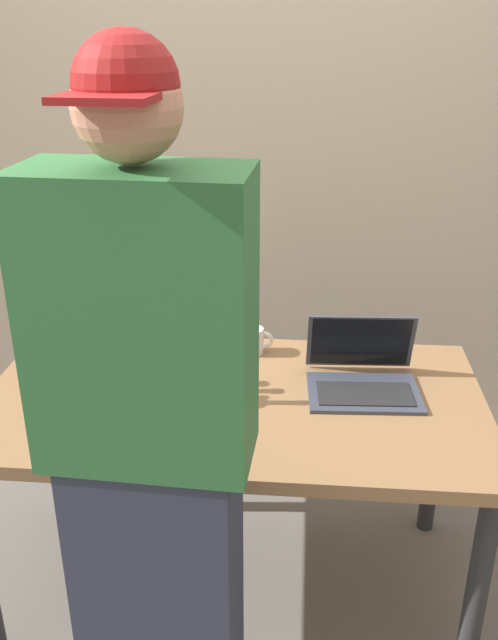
{
  "coord_description": "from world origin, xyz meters",
  "views": [
    {
      "loc": [
        0.2,
        -1.77,
        1.77
      ],
      "look_at": [
        0.05,
        0.0,
        0.99
      ],
      "focal_mm": 38.42,
      "sensor_mm": 36.0,
      "label": 1
    }
  ],
  "objects_px": {
    "beer_bottle_dark": "(148,361)",
    "person_figure": "(153,476)",
    "laptop": "(363,374)",
    "beer_bottle_brown": "(103,359)",
    "coffee_mug": "(253,341)",
    "beer_bottle_green": "(164,369)",
    "beer_bottle_amber": "(111,347)"
  },
  "relations": [
    {
      "from": "beer_bottle_brown",
      "to": "beer_bottle_green",
      "type": "height_order",
      "value": "beer_bottle_brown"
    },
    {
      "from": "beer_bottle_green",
      "to": "coffee_mug",
      "type": "relative_size",
      "value": 2.66
    },
    {
      "from": "laptop",
      "to": "coffee_mug",
      "type": "height_order",
      "value": "laptop"
    },
    {
      "from": "laptop",
      "to": "beer_bottle_brown",
      "type": "bearing_deg",
      "value": -170.22
    },
    {
      "from": "beer_bottle_brown",
      "to": "beer_bottle_dark",
      "type": "bearing_deg",
      "value": 22.0
    },
    {
      "from": "beer_bottle_brown",
      "to": "beer_bottle_dark",
      "type": "distance_m",
      "value": 0.13
    },
    {
      "from": "beer_bottle_dark",
      "to": "beer_bottle_brown",
      "type": "bearing_deg",
      "value": -158.0
    },
    {
      "from": "beer_bottle_green",
      "to": "person_figure",
      "type": "bearing_deg",
      "value": -80.67
    },
    {
      "from": "beer_bottle_amber",
      "to": "beer_bottle_green",
      "type": "xyz_separation_m",
      "value": [
        0.18,
        -0.1,
        -0.01
      ]
    },
    {
      "from": "laptop",
      "to": "beer_bottle_green",
      "type": "bearing_deg",
      "value": -165.8
    },
    {
      "from": "laptop",
      "to": "beer_bottle_brown",
      "type": "xyz_separation_m",
      "value": [
        -0.76,
        -0.13,
        0.08
      ]
    },
    {
      "from": "beer_bottle_green",
      "to": "person_figure",
      "type": "xyz_separation_m",
      "value": [
        0.09,
        -0.56,
        0.04
      ]
    },
    {
      "from": "person_figure",
      "to": "beer_bottle_amber",
      "type": "bearing_deg",
      "value": 112.72
    },
    {
      "from": "beer_bottle_brown",
      "to": "laptop",
      "type": "bearing_deg",
      "value": 9.78
    },
    {
      "from": "beer_bottle_amber",
      "to": "person_figure",
      "type": "xyz_separation_m",
      "value": [
        0.27,
        -0.66,
        0.03
      ]
    },
    {
      "from": "beer_bottle_brown",
      "to": "coffee_mug",
      "type": "height_order",
      "value": "beer_bottle_brown"
    },
    {
      "from": "beer_bottle_green",
      "to": "beer_bottle_amber",
      "type": "bearing_deg",
      "value": 151.31
    },
    {
      "from": "beer_bottle_dark",
      "to": "person_figure",
      "type": "relative_size",
      "value": 0.16
    },
    {
      "from": "laptop",
      "to": "coffee_mug",
      "type": "bearing_deg",
      "value": 150.11
    },
    {
      "from": "laptop",
      "to": "coffee_mug",
      "type": "xyz_separation_m",
      "value": [
        -0.35,
        0.2,
        0.0
      ]
    },
    {
      "from": "coffee_mug",
      "to": "beer_bottle_amber",
      "type": "bearing_deg",
      "value": -148.94
    },
    {
      "from": "laptop",
      "to": "beer_bottle_dark",
      "type": "relative_size",
      "value": 1.25
    },
    {
      "from": "beer_bottle_brown",
      "to": "person_figure",
      "type": "relative_size",
      "value": 0.19
    },
    {
      "from": "beer_bottle_brown",
      "to": "beer_bottle_green",
      "type": "distance_m",
      "value": 0.18
    },
    {
      "from": "laptop",
      "to": "person_figure",
      "type": "height_order",
      "value": "person_figure"
    },
    {
      "from": "person_figure",
      "to": "coffee_mug",
      "type": "distance_m",
      "value": 0.92
    },
    {
      "from": "beer_bottle_amber",
      "to": "person_figure",
      "type": "distance_m",
      "value": 0.71
    },
    {
      "from": "beer_bottle_brown",
      "to": "beer_bottle_dark",
      "type": "relative_size",
      "value": 1.2
    },
    {
      "from": "laptop",
      "to": "beer_bottle_dark",
      "type": "distance_m",
      "value": 0.65
    },
    {
      "from": "beer_bottle_green",
      "to": "person_figure",
      "type": "height_order",
      "value": "person_figure"
    },
    {
      "from": "beer_bottle_dark",
      "to": "beer_bottle_amber",
      "type": "bearing_deg",
      "value": 163.05
    },
    {
      "from": "beer_bottle_dark",
      "to": "coffee_mug",
      "type": "height_order",
      "value": "beer_bottle_dark"
    }
  ]
}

